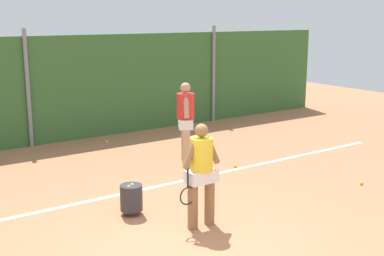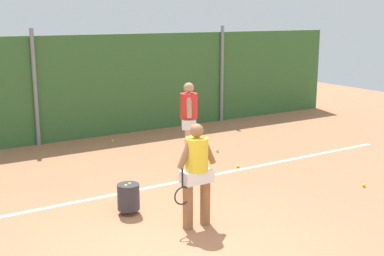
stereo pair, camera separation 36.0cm
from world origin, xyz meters
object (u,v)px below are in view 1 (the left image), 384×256
Objects in this scene: player_foreground_near at (201,170)px; player_midcourt at (185,118)px; tennis_ball_1 at (213,150)px; tennis_ball_5 at (361,183)px; ball_hopper at (131,197)px; tennis_ball_2 at (107,142)px; tennis_ball_0 at (235,166)px.

player_foreground_near is 0.91× the size of player_midcourt.
tennis_ball_5 is (0.90, -3.49, 0.00)m from tennis_ball_1.
player_foreground_near is 3.11× the size of ball_hopper.
player_foreground_near is at bearing -100.40° from tennis_ball_2.
ball_hopper is 7.78× the size of tennis_ball_0.
ball_hopper is at bearing -56.73° from player_foreground_near.
tennis_ball_0 is (3.03, 1.08, -0.26)m from ball_hopper.
tennis_ball_0 is at bearing -116.11° from player_midcourt.
tennis_ball_2 is 6.25m from tennis_ball_5.
tennis_ball_0 is 2.56m from tennis_ball_5.
tennis_ball_5 is at bearing -60.70° from tennis_ball_0.
tennis_ball_5 is (1.89, -3.18, -0.95)m from player_midcourt.
player_midcourt is 2.77m from tennis_ball_2.
player_midcourt is at bearing 40.25° from ball_hopper.
player_foreground_near is at bearing -138.71° from tennis_ball_0.
tennis_ball_2 is (-1.71, 2.19, 0.00)m from tennis_ball_1.
player_foreground_near is 24.21× the size of tennis_ball_2.
tennis_ball_5 is at bearing -65.30° from tennis_ball_2.
ball_hopper is (-0.66, 1.00, -0.60)m from player_foreground_near.
tennis_ball_1 and tennis_ball_5 have the same top height.
ball_hopper is 3.23m from tennis_ball_0.
tennis_ball_0 is 1.00× the size of tennis_ball_5.
tennis_ball_0 is 3.71m from tennis_ball_2.
tennis_ball_2 is 1.00× the size of tennis_ball_5.
player_midcourt is at bearing 123.92° from tennis_ball_0.
player_foreground_near is 3.73m from tennis_ball_5.
player_foreground_near is 24.21× the size of tennis_ball_1.
player_midcourt is (1.74, 3.03, 0.08)m from player_foreground_near.
tennis_ball_2 is (-1.36, 3.45, 0.00)m from tennis_ball_0.
tennis_ball_5 is at bearing 177.60° from player_foreground_near.
player_midcourt is 3.22m from ball_hopper.
player_midcourt is 26.46× the size of tennis_ball_1.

